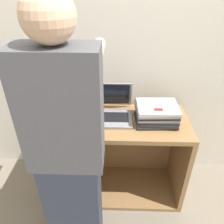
% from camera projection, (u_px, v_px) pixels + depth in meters
% --- Properties ---
extents(ground_plane, '(12.00, 12.00, 0.00)m').
position_uv_depth(ground_plane, '(111.00, 210.00, 1.89)').
color(ground_plane, '#756B5B').
extents(wall_back, '(8.00, 0.05, 2.40)m').
position_uv_depth(wall_back, '(114.00, 52.00, 1.77)').
color(wall_back, beige).
rests_on(wall_back, ground_plane).
extents(cart, '(1.19, 0.50, 0.77)m').
position_uv_depth(cart, '(112.00, 151.00, 1.95)').
color(cart, olive).
rests_on(cart, ground_plane).
extents(laptop_open, '(0.30, 0.34, 0.25)m').
position_uv_depth(laptop_open, '(113.00, 110.00, 1.71)').
color(laptop_open, gray).
rests_on(laptop_open, cart).
extents(laptop_stack_left, '(0.32, 0.26, 0.06)m').
position_uv_depth(laptop_stack_left, '(69.00, 116.00, 1.69)').
color(laptop_stack_left, slate).
rests_on(laptop_stack_left, cart).
extents(laptop_stack_right, '(0.32, 0.27, 0.14)m').
position_uv_depth(laptop_stack_right, '(156.00, 113.00, 1.65)').
color(laptop_stack_right, '#232326').
rests_on(laptop_stack_right, cart).
extents(person, '(0.40, 0.53, 1.70)m').
position_uv_depth(person, '(68.00, 156.00, 1.23)').
color(person, '#2D3342').
rests_on(person, ground_plane).
extents(inventory_tag, '(0.06, 0.02, 0.01)m').
position_uv_depth(inventory_tag, '(158.00, 109.00, 1.56)').
color(inventory_tag, red).
rests_on(inventory_tag, laptop_stack_right).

